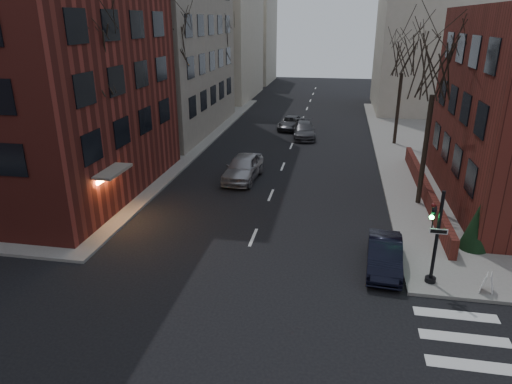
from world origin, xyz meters
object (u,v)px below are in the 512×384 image
car_lane_silver (243,167)px  streetlamp_far (230,78)px  tree_left_c (219,43)px  streetlamp_near (165,111)px  traffic_signal (434,243)px  car_lane_far (291,123)px  parked_sedan (384,255)px  tree_right_b (404,55)px  car_lane_gray (304,130)px  sandwich_board (488,283)px  tree_right_a (437,65)px  tree_left_b (172,39)px  evergreen_shrub (477,226)px  tree_left_a (91,57)px

car_lane_silver → streetlamp_far: bearing=109.7°
tree_left_c → streetlamp_near: (0.60, -18.00, -3.79)m
traffic_signal → car_lane_far: (-8.74, 27.54, -1.29)m
parked_sedan → tree_left_c: bearing=120.4°
tree_right_b → parked_sedan: 23.21m
car_lane_silver → car_lane_gray: car_lane_silver is taller
sandwich_board → tree_right_a: bearing=118.8°
tree_right_a → streetlamp_far: 29.65m
car_lane_silver → parked_sedan: bearing=-47.1°
car_lane_silver → car_lane_gray: 12.93m
car_lane_gray → car_lane_far: 3.71m
tree_left_b → evergreen_shrub: (19.30, -13.53, -7.64)m
sandwich_board → evergreen_shrub: bearing=104.7°
tree_left_b → parked_sedan: 23.43m
tree_left_b → tree_right_a: size_ratio=1.11×
tree_right_a → tree_right_b: (0.00, 14.00, -0.44)m
evergreen_shrub → tree_right_a: bearing=107.1°
tree_right_a → car_lane_silver: size_ratio=1.93×
evergreen_shrub → tree_left_b: bearing=145.0°
tree_left_c → streetlamp_near: tree_left_c is taller
traffic_signal → tree_left_b: 24.87m
traffic_signal → car_lane_silver: bearing=131.3°
car_lane_far → evergreen_shrub: (11.30, -24.07, 0.65)m
tree_left_c → tree_right_a: size_ratio=1.00×
tree_left_a → streetlamp_far: bearing=88.8°
car_lane_silver → streetlamp_near: bearing=171.2°
tree_left_a → streetlamp_near: size_ratio=1.63×
car_lane_far → sandwich_board: (10.87, -27.91, -0.07)m
tree_left_b → evergreen_shrub: 24.78m
tree_right_a → streetlamp_far: size_ratio=1.55×
tree_left_b → streetlamp_near: bearing=-81.5°
tree_left_b → streetlamp_far: bearing=87.9°
car_lane_gray → evergreen_shrub: size_ratio=2.14×
tree_left_a → car_lane_far: bearing=70.5°
streetlamp_near → car_lane_far: streetlamp_near is taller
streetlamp_near → car_lane_far: 16.71m
tree_left_c → car_lane_gray: tree_left_c is taller
traffic_signal → tree_left_b: bearing=134.5°
tree_left_b → parked_sedan: size_ratio=2.64×
car_lane_silver → car_lane_gray: size_ratio=1.05×
evergreen_shrub → car_lane_far: bearing=115.2°
tree_left_a → parked_sedan: 17.37m
tree_left_a → streetlamp_near: tree_left_a is taller
tree_left_c → parked_sedan: tree_left_c is taller
tree_right_a → parked_sedan: tree_right_a is taller
streetlamp_far → tree_left_a: bearing=-91.2°
tree_right_b → evergreen_shrub: bearing=-85.0°
tree_right_a → car_lane_silver: bearing=166.6°
tree_left_c → car_lane_far: tree_left_c is taller
tree_left_b → tree_right_b: size_ratio=1.18×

